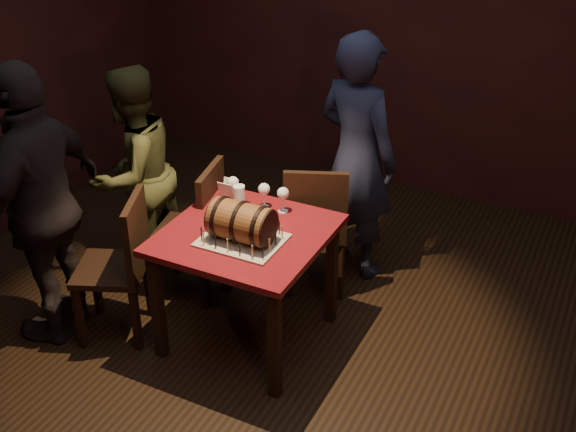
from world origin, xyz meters
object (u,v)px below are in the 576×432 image
at_px(wine_glass_left, 233,183).
at_px(chair_back, 316,223).
at_px(pub_table, 246,248).
at_px(person_back, 357,157).
at_px(person_left_rear, 134,174).
at_px(person_left_front, 43,206).
at_px(wine_glass_right, 283,194).
at_px(pint_of_ale, 239,198).
at_px(barrel_cake, 241,222).
at_px(chair_left_rear, 198,224).
at_px(chair_left_front, 123,260).
at_px(wine_glass_mid, 264,190).

relative_size(wine_glass_left, chair_back, 0.17).
bearing_deg(pub_table, person_back, 75.70).
xyz_separation_m(person_left_rear, person_left_front, (-0.03, -0.78, 0.13)).
relative_size(wine_glass_left, person_left_front, 0.09).
xyz_separation_m(wine_glass_right, pint_of_ale, (-0.25, -0.08, -0.05)).
height_order(barrel_cake, pint_of_ale, barrel_cake).
height_order(chair_left_rear, person_left_front, person_left_front).
bearing_deg(wine_glass_right, chair_left_front, -142.81).
bearing_deg(person_left_front, chair_left_front, 103.13).
height_order(wine_glass_left, person_left_front, person_left_front).
height_order(wine_glass_mid, person_left_front, person_left_front).
bearing_deg(pub_table, chair_left_front, -157.88).
height_order(pub_table, pint_of_ale, pint_of_ale).
bearing_deg(chair_back, chair_left_rear, -152.18).
height_order(wine_glass_right, chair_back, chair_back).
bearing_deg(chair_left_front, barrel_cake, 14.10).
bearing_deg(wine_glass_left, person_left_front, -139.04).
bearing_deg(pint_of_ale, person_left_front, -144.56).
distance_m(pub_table, chair_left_rear, 0.60).
bearing_deg(chair_left_front, wine_glass_right, 37.19).
height_order(wine_glass_left, person_back, person_back).
bearing_deg(person_left_rear, chair_back, 109.49).
distance_m(chair_left_rear, chair_left_front, 0.58).
bearing_deg(chair_back, wine_glass_left, -140.15).
bearing_deg(chair_left_front, wine_glass_mid, 42.12).
distance_m(chair_back, person_left_front, 1.67).
distance_m(wine_glass_right, person_left_rear, 1.15).
distance_m(pub_table, person_back, 1.08).
bearing_deg(chair_back, wine_glass_mid, -120.27).
height_order(pub_table, person_left_front, person_left_front).
distance_m(wine_glass_right, person_back, 0.75).
xyz_separation_m(wine_glass_mid, person_left_rear, (-1.01, 0.05, -0.14)).
bearing_deg(person_left_front, wine_glass_right, 114.76).
bearing_deg(wine_glass_right, person_back, 76.19).
xyz_separation_m(chair_left_rear, chair_left_front, (-0.17, -0.56, 0.00)).
bearing_deg(wine_glass_right, wine_glass_left, -178.63).
relative_size(pub_table, pint_of_ale, 6.00).
bearing_deg(barrel_cake, wine_glass_mid, 100.49).
xyz_separation_m(wine_glass_left, person_left_rear, (-0.80, 0.06, -0.14)).
height_order(chair_left_rear, chair_left_front, same).
relative_size(pint_of_ale, person_back, 0.09).
relative_size(wine_glass_left, chair_left_front, 0.17).
bearing_deg(chair_back, wine_glass_right, -101.59).
distance_m(chair_left_rear, person_left_rear, 0.58).
height_order(pint_of_ale, person_back, person_back).
bearing_deg(chair_left_front, pub_table, 22.12).
relative_size(wine_glass_left, person_back, 0.10).
xyz_separation_m(chair_left_rear, person_left_front, (-0.57, -0.71, 0.34)).
height_order(chair_back, chair_left_rear, same).
xyz_separation_m(pub_table, person_back, (0.26, 1.03, 0.21)).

